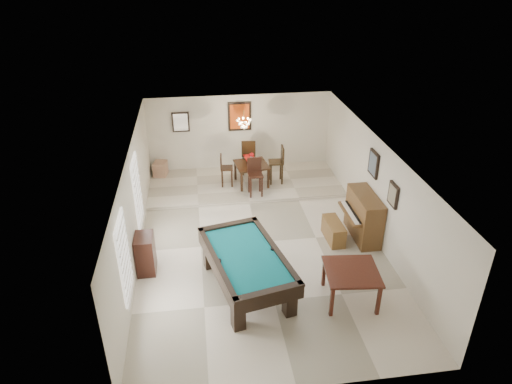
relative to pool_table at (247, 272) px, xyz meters
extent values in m
cube|color=beige|center=(0.54, 1.76, -0.46)|extent=(6.00, 9.00, 0.02)
cube|color=silver|center=(0.54, 6.26, 0.85)|extent=(6.00, 0.04, 2.60)
cube|color=silver|center=(0.54, -2.74, 0.85)|extent=(6.00, 0.04, 2.60)
cube|color=silver|center=(-2.46, 1.76, 0.85)|extent=(0.04, 9.00, 2.60)
cube|color=silver|center=(3.54, 1.76, 0.85)|extent=(0.04, 9.00, 2.60)
cube|color=white|center=(0.54, 1.76, 2.15)|extent=(6.00, 9.00, 0.04)
cube|color=beige|center=(0.54, 5.01, -0.39)|extent=(6.00, 2.50, 0.12)
cube|color=white|center=(-2.43, -0.44, 0.95)|extent=(0.06, 1.00, 1.70)
cube|color=white|center=(-2.43, 2.36, 0.95)|extent=(0.06, 1.00, 1.70)
cube|color=brown|center=(2.45, 1.62, -0.18)|extent=(0.40, 0.96, 0.52)
cube|color=black|center=(-2.24, 0.97, 0.02)|extent=(0.42, 0.63, 0.94)
cube|color=tan|center=(-2.13, 5.91, -0.10)|extent=(0.48, 0.56, 0.45)
cube|color=#D84C14|center=(0.54, 6.22, 1.45)|extent=(0.75, 0.06, 0.95)
cube|color=white|center=(-1.36, 6.22, 1.35)|extent=(0.55, 0.06, 0.65)
cube|color=slate|center=(3.50, 2.06, 1.45)|extent=(0.06, 0.55, 0.65)
cube|color=gray|center=(3.50, 0.76, 1.25)|extent=(0.06, 0.45, 0.55)
camera|label=1|loc=(-0.90, -7.92, 6.21)|focal=32.00mm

